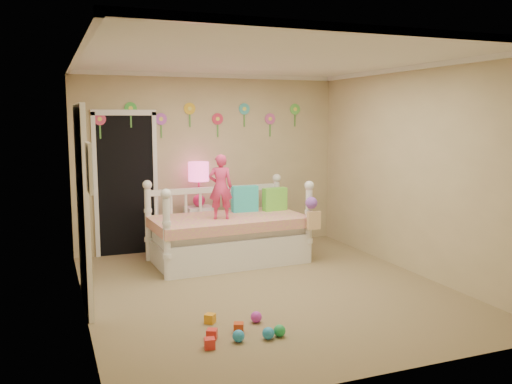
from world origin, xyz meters
name	(u,v)px	position (x,y,z in m)	size (l,w,h in m)	color
floor	(267,289)	(0.00, 0.00, 0.00)	(4.00, 4.50, 0.01)	#7F684C
ceiling	(267,58)	(0.00, 0.00, 2.60)	(4.00, 4.50, 0.01)	white
back_wall	(210,162)	(0.00, 2.25, 1.30)	(4.00, 0.01, 2.60)	tan
left_wall	(80,185)	(-2.00, 0.00, 1.30)	(0.01, 4.50, 2.60)	tan
right_wall	(415,171)	(2.00, 0.00, 1.30)	(0.01, 4.50, 2.60)	tan
crown_molding	(267,61)	(0.00, 0.00, 2.57)	(4.00, 4.50, 0.06)	white
daybed	(228,221)	(-0.03, 1.32, 0.56)	(2.08, 1.12, 1.13)	white
pillow_turquoise	(245,199)	(0.32, 1.60, 0.81)	(0.37, 0.13, 0.37)	#27C7C0
pillow_lime	(275,199)	(0.75, 1.53, 0.79)	(0.35, 0.13, 0.33)	#74DF44
child	(221,187)	(-0.17, 1.19, 1.06)	(0.31, 0.21, 0.86)	#EC356F
nightstand	(199,229)	(-0.23, 2.04, 0.33)	(0.40, 0.30, 0.66)	white
table_lamp	(199,177)	(-0.23, 2.04, 1.10)	(0.30, 0.30, 0.66)	#D71C61
closet_doorway	(126,183)	(-1.25, 2.23, 1.03)	(0.90, 0.04, 2.07)	black
flower_decals	(204,119)	(-0.09, 2.24, 1.94)	(3.40, 0.02, 0.50)	#B2668C
mirror_closet	(83,205)	(-1.96, 0.30, 1.05)	(0.07, 1.30, 2.10)	white
wall_picture	(89,168)	(-1.97, -0.90, 1.55)	(0.05, 0.34, 0.42)	white
hanging_bag	(312,214)	(0.96, 0.77, 0.69)	(0.20, 0.16, 0.36)	beige
toy_scatter	(225,316)	(-0.75, -0.77, 0.06)	(0.80, 1.30, 0.11)	#996666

